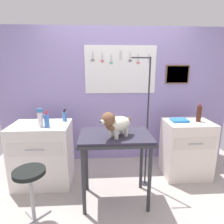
{
  "coord_description": "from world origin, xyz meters",
  "views": [
    {
      "loc": [
        -0.26,
        -2.0,
        1.69
      ],
      "look_at": [
        -0.13,
        0.2,
        1.15
      ],
      "focal_mm": 30.56,
      "sensor_mm": 36.0,
      "label": 1
    }
  ],
  "objects": [
    {
      "name": "shampoo_bottle",
      "position": [
        -0.98,
        0.45,
        0.98
      ],
      "size": [
        0.07,
        0.07,
        0.22
      ],
      "color": "#3B6DC0",
      "rests_on": "counter_left"
    },
    {
      "name": "rear_wall_panel",
      "position": [
        0.01,
        1.28,
        1.16
      ],
      "size": [
        4.0,
        0.09,
        2.3
      ],
      "color": "#9786C3",
      "rests_on": "ground"
    },
    {
      "name": "pump_bottle_white",
      "position": [
        -1.07,
        0.48,
        1.0
      ],
      "size": [
        0.07,
        0.07,
        0.24
      ],
      "color": "white",
      "rests_on": "counter_left"
    },
    {
      "name": "stool",
      "position": [
        -1.02,
        -0.18,
        0.51
      ],
      "size": [
        0.33,
        0.33,
        0.63
      ],
      "color": "#9E9EA3",
      "rests_on": "ground"
    },
    {
      "name": "spray_bottle_short",
      "position": [
        -0.8,
        0.72,
        0.96
      ],
      "size": [
        0.07,
        0.06,
        0.18
      ],
      "color": "#4074B2",
      "rests_on": "counter_left"
    },
    {
      "name": "grooming_table",
      "position": [
        -0.09,
        0.12,
        0.78
      ],
      "size": [
        0.87,
        0.57,
        0.89
      ],
      "color": "#2D2D33",
      "rests_on": "ground"
    },
    {
      "name": "ground",
      "position": [
        0.0,
        0.0,
        -0.02
      ],
      "size": [
        4.4,
        4.0,
        0.04
      ],
      "primitive_type": "cube",
      "color": "#ACA29A"
    },
    {
      "name": "supply_tray",
      "position": [
        0.9,
        0.67,
        0.89
      ],
      "size": [
        0.24,
        0.18,
        0.04
      ],
      "color": "blue",
      "rests_on": "cabinet_right"
    },
    {
      "name": "counter_left",
      "position": [
        -1.11,
        0.57,
        0.45
      ],
      "size": [
        0.8,
        0.58,
        0.89
      ],
      "color": "silver",
      "rests_on": "ground"
    },
    {
      "name": "dog",
      "position": [
        -0.1,
        0.03,
        1.06
      ],
      "size": [
        0.4,
        0.33,
        0.31
      ],
      "color": "beige",
      "rests_on": "grooming_table"
    },
    {
      "name": "cabinet_right",
      "position": [
        1.04,
        0.65,
        0.44
      ],
      "size": [
        0.68,
        0.54,
        0.87
      ],
      "color": "silver",
      "rests_on": "ground"
    },
    {
      "name": "grooming_arm",
      "position": [
        0.35,
        0.42,
        0.84
      ],
      "size": [
        0.29,
        0.11,
        1.79
      ],
      "color": "#2D2D33",
      "rests_on": "ground"
    },
    {
      "name": "soda_bottle",
      "position": [
        1.18,
        0.65,
        1.0
      ],
      "size": [
        0.07,
        0.07,
        0.27
      ],
      "color": "#492117",
      "rests_on": "cabinet_right"
    }
  ]
}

